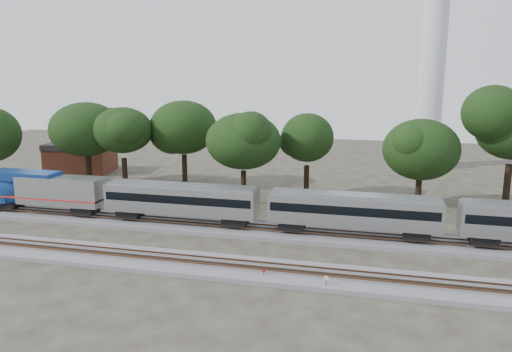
# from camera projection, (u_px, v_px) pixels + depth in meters

# --- Properties ---
(ground) EXTENTS (160.00, 160.00, 0.00)m
(ground) POSITION_uv_depth(u_px,v_px,m) (198.00, 249.00, 45.73)
(ground) COLOR #383328
(ground) RESTS_ON ground
(track_far) EXTENTS (160.00, 5.00, 0.73)m
(track_far) POSITION_uv_depth(u_px,v_px,m) (219.00, 228.00, 51.39)
(track_far) COLOR slate
(track_far) RESTS_ON ground
(track_near) EXTENTS (160.00, 5.00, 0.73)m
(track_near) POSITION_uv_depth(u_px,v_px,m) (181.00, 263.00, 41.89)
(track_near) COLOR slate
(track_near) RESTS_ON ground
(switch_stand_red) EXTENTS (0.28, 0.05, 0.89)m
(switch_stand_red) POSITION_uv_depth(u_px,v_px,m) (264.00, 273.00, 38.92)
(switch_stand_red) COLOR #512D19
(switch_stand_red) RESTS_ON ground
(switch_stand_white) EXTENTS (0.34, 0.15, 1.11)m
(switch_stand_white) POSITION_uv_depth(u_px,v_px,m) (326.00, 281.00, 37.09)
(switch_stand_white) COLOR #512D19
(switch_stand_white) RESTS_ON ground
(switch_lever) EXTENTS (0.56, 0.42, 0.30)m
(switch_lever) POSITION_uv_depth(u_px,v_px,m) (252.00, 280.00, 38.64)
(switch_lever) COLOR #512D19
(switch_lever) RESTS_ON ground
(brick_building) EXTENTS (11.03, 8.63, 4.79)m
(brick_building) POSITION_uv_depth(u_px,v_px,m) (81.00, 157.00, 80.53)
(brick_building) COLOR brown
(brick_building) RESTS_ON ground
(tree_1) EXTENTS (8.27, 8.27, 11.66)m
(tree_1) POSITION_uv_depth(u_px,v_px,m) (86.00, 129.00, 69.14)
(tree_1) COLOR black
(tree_1) RESTS_ON ground
(tree_2) EXTENTS (8.41, 8.41, 11.86)m
(tree_2) POSITION_uv_depth(u_px,v_px,m) (123.00, 130.00, 66.78)
(tree_2) COLOR black
(tree_2) RESTS_ON ground
(tree_3) EXTENTS (8.53, 8.53, 12.03)m
(tree_3) POSITION_uv_depth(u_px,v_px,m) (183.00, 127.00, 69.17)
(tree_3) COLOR black
(tree_3) RESTS_ON ground
(tree_4) EXTENTS (7.96, 7.96, 11.23)m
(tree_4) POSITION_uv_depth(u_px,v_px,m) (243.00, 141.00, 59.48)
(tree_4) COLOR black
(tree_4) RESTS_ON ground
(tree_5) EXTENTS (7.94, 7.94, 11.19)m
(tree_5) POSITION_uv_depth(u_px,v_px,m) (307.00, 138.00, 62.93)
(tree_5) COLOR black
(tree_5) RESTS_ON ground
(tree_6) EXTENTS (7.17, 7.17, 10.10)m
(tree_6) POSITION_uv_depth(u_px,v_px,m) (421.00, 150.00, 58.21)
(tree_6) COLOR black
(tree_6) RESTS_ON ground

